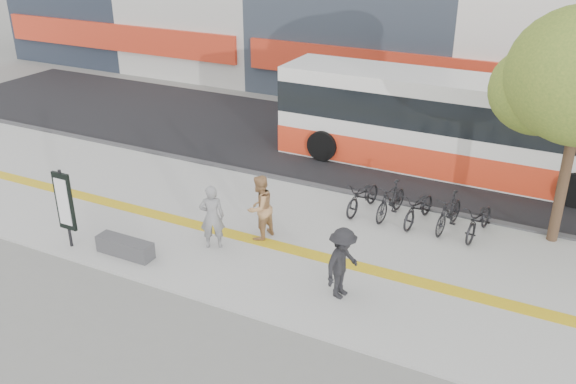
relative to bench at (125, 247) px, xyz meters
The scene contains 12 objects.
ground 2.88m from the bench, 24.78° to the left, with size 120.00×120.00×0.00m, color slate.
sidewalk 3.76m from the bench, 46.08° to the left, with size 40.00×7.00×0.08m, color gray.
tactile_strip 3.41m from the bench, 40.24° to the left, with size 40.00×0.45×0.01m, color gold.
street 10.53m from the bench, 75.70° to the left, with size 40.00×8.00×0.06m, color black.
curb 6.73m from the bench, 67.25° to the left, with size 40.00×0.25×0.14m, color #353538.
bench is the anchor object (origin of this frame).
signboard 1.94m from the bench, 169.19° to the right, with size 0.55×0.10×2.20m.
bus 11.47m from the bench, 58.31° to the left, with size 11.94×2.83×3.18m.
bicycle_row 8.15m from the bench, 39.68° to the left, with size 4.27×1.91×1.07m.
seated_woman 2.37m from the bench, 37.87° to the left, with size 0.65×0.43×1.78m, color black.
pedestrian_tan 3.65m from the bench, 42.15° to the left, with size 0.88×0.69×1.82m, color #A77A4C.
pedestrian_dark 5.80m from the bench, ahead, with size 1.13×0.65×1.75m, color black.
Camera 1 is at (7.45, -11.63, 8.28)m, focal length 38.37 mm.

